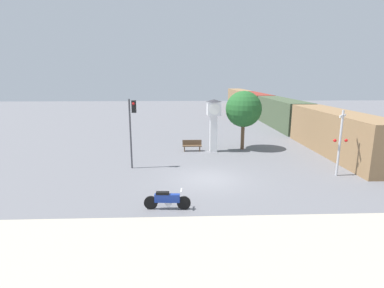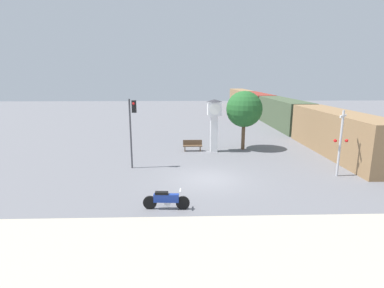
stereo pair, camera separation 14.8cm
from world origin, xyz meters
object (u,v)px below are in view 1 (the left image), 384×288
bench (192,145)px  street_tree (244,109)px  motorcycle (167,200)px  clock_tower (214,117)px  railroad_crossing_signal (340,141)px  freight_train (266,107)px  traffic_light (132,122)px

bench → street_tree: bearing=6.0°
street_tree → motorcycle: bearing=-116.9°
clock_tower → street_tree: 2.73m
street_tree → clock_tower: bearing=-164.8°
railroad_crossing_signal → bench: (-8.86, 6.77, -1.76)m
railroad_crossing_signal → freight_train: bearing=83.9°
clock_tower → traffic_light: size_ratio=0.92×
motorcycle → railroad_crossing_signal: bearing=26.4°
motorcycle → traffic_light: 7.60m
traffic_light → freight_train: bearing=56.2°
railroad_crossing_signal → clock_tower: bearing=137.4°
street_tree → bench: street_tree is taller
clock_tower → freight_train: 21.56m
street_tree → bench: size_ratio=3.10×
traffic_light → bench: traffic_light is taller
motorcycle → bench: 11.40m
freight_train → railroad_crossing_signal: 25.82m
street_tree → bench: 5.26m
freight_train → street_tree: (-7.26, -18.44, 1.74)m
clock_tower → railroad_crossing_signal: clock_tower is taller
railroad_crossing_signal → street_tree: street_tree is taller
clock_tower → street_tree: bearing=15.2°
clock_tower → freight_train: clock_tower is taller
freight_train → motorcycle: bearing=-113.6°
traffic_light → railroad_crossing_signal: traffic_light is taller
freight_train → street_tree: street_tree is taller
clock_tower → street_tree: street_tree is taller
traffic_light → street_tree: (8.49, 5.13, 0.24)m
clock_tower → freight_train: size_ratio=0.08×
traffic_light → bench: 6.81m
street_tree → freight_train: bearing=68.5°
motorcycle → traffic_light: (-2.54, 6.62, 2.74)m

